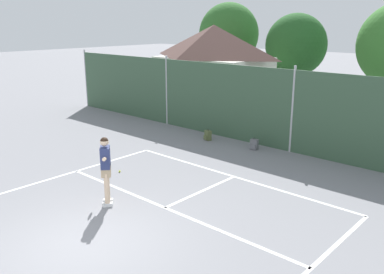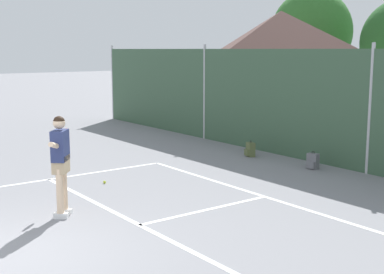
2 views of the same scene
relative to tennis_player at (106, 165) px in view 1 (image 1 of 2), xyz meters
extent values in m
plane|color=gray|center=(1.29, -1.62, -1.11)|extent=(120.00, 120.00, 0.00)
cube|color=white|center=(1.29, 3.88, -1.11)|extent=(8.20, 0.10, 0.01)
cube|color=white|center=(-2.81, -1.62, -1.11)|extent=(0.10, 11.00, 0.01)
cube|color=white|center=(1.29, 0.86, -1.11)|extent=(8.20, 0.10, 0.01)
cube|color=white|center=(1.29, 2.34, -1.11)|extent=(0.10, 2.97, 0.01)
cube|color=#38563D|center=(1.29, 7.38, 0.41)|extent=(26.00, 0.05, 3.04)
cylinder|color=#B2B2B7|center=(-11.71, 7.38, 0.48)|extent=(0.09, 0.09, 3.19)
cylinder|color=#B2B2B7|center=(-5.21, 7.38, 0.48)|extent=(0.09, 0.09, 3.19)
cylinder|color=#B2B2B7|center=(1.29, 7.38, 0.48)|extent=(0.09, 0.09, 3.19)
cube|color=silver|center=(-6.12, 11.92, 0.29)|extent=(5.63, 4.02, 2.80)
pyramid|color=#513833|center=(-6.12, 11.92, 2.55)|extent=(6.08, 4.34, 1.72)
cylinder|color=brown|center=(-9.03, 17.09, -0.07)|extent=(0.36, 0.36, 2.08)
ellipsoid|color=#2D6628|center=(-9.03, 17.09, 2.75)|extent=(4.18, 3.76, 4.18)
cylinder|color=brown|center=(-3.94, 17.09, -0.24)|extent=(0.36, 0.36, 1.74)
ellipsoid|color=#235623|center=(-3.94, 17.09, 2.22)|extent=(3.74, 3.36, 3.74)
cube|color=silver|center=(0.10, -0.08, -1.06)|extent=(0.26, 0.28, 0.10)
cube|color=silver|center=(-0.08, 0.07, -1.06)|extent=(0.26, 0.28, 0.10)
cylinder|color=beige|center=(0.10, -0.08, -0.60)|extent=(0.13, 0.13, 0.82)
cylinder|color=beige|center=(-0.08, 0.07, -0.60)|extent=(0.13, 0.13, 0.82)
cube|color=tan|center=(0.01, -0.01, -0.13)|extent=(0.43, 0.41, 0.32)
cube|color=navy|center=(0.01, -0.01, 0.21)|extent=(0.46, 0.44, 0.56)
sphere|color=beige|center=(0.01, -0.01, 0.62)|extent=(0.22, 0.22, 0.22)
sphere|color=black|center=(0.01, -0.01, 0.64)|extent=(0.21, 0.21, 0.21)
cylinder|color=beige|center=(-0.16, 0.10, 0.31)|extent=(0.49, 0.43, 0.17)
cylinder|color=beige|center=(0.23, -0.18, 0.26)|extent=(0.45, 0.39, 0.22)
cylinder|color=black|center=(-0.33, 0.21, 0.26)|extent=(0.25, 0.22, 0.04)
torus|color=red|center=(-0.63, 0.40, 0.26)|extent=(0.25, 0.21, 0.30)
cylinder|color=silver|center=(-0.63, 0.40, 0.26)|extent=(0.20, 0.17, 0.26)
sphere|color=#CCE033|center=(-1.69, 1.73, -1.08)|extent=(0.07, 0.07, 0.07)
cube|color=#566038|center=(-1.98, 6.52, -0.91)|extent=(0.32, 0.26, 0.40)
cube|color=#566038|center=(-2.01, 6.41, -0.99)|extent=(0.23, 0.13, 0.18)
torus|color=black|center=(-1.98, 6.52, -0.69)|extent=(0.09, 0.04, 0.09)
cube|color=slate|center=(0.15, 6.71, -0.91)|extent=(0.31, 0.22, 0.40)
cube|color=slate|center=(0.17, 6.59, -0.99)|extent=(0.23, 0.10, 0.18)
torus|color=black|center=(0.15, 6.71, -0.69)|extent=(0.09, 0.03, 0.09)
camera|label=1|loc=(8.41, -6.00, 3.58)|focal=38.61mm
camera|label=2|loc=(8.93, -3.70, 1.92)|focal=49.61mm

